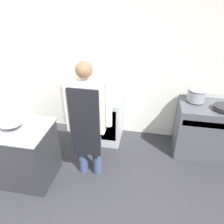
% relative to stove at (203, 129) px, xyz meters
% --- Properties ---
extents(wall_back, '(8.00, 0.05, 2.70)m').
position_rel_stove_xyz_m(wall_back, '(-1.55, 0.39, 0.90)').
color(wall_back, silver).
rests_on(wall_back, ground_plane).
extents(prep_counter, '(1.33, 0.71, 0.89)m').
position_rel_stove_xyz_m(prep_counter, '(-2.87, -1.10, -0.01)').
color(prep_counter, '#2D2D33').
rests_on(prep_counter, ground_plane).
extents(stove, '(0.87, 0.62, 0.92)m').
position_rel_stove_xyz_m(stove, '(0.00, 0.00, 0.00)').
color(stove, '#4C4F56').
rests_on(stove, ground_plane).
extents(fridge_unit, '(0.61, 0.57, 0.85)m').
position_rel_stove_xyz_m(fridge_unit, '(-1.70, 0.05, -0.03)').
color(fridge_unit, silver).
rests_on(fridge_unit, ground_plane).
extents(person_cook, '(0.69, 0.24, 1.77)m').
position_rel_stove_xyz_m(person_cook, '(-1.73, -0.84, 0.56)').
color(person_cook, '#38476B').
rests_on(person_cook, ground_plane).
extents(mixing_bowl, '(0.29, 0.29, 0.09)m').
position_rel_stove_xyz_m(mixing_bowl, '(-2.68, -1.12, 0.48)').
color(mixing_bowl, gray).
rests_on(mixing_bowl, prep_counter).
extents(stock_pot, '(0.28, 0.28, 0.21)m').
position_rel_stove_xyz_m(stock_pot, '(-0.20, 0.11, 0.58)').
color(stock_pot, gray).
rests_on(stock_pot, stove).
extents(saute_pan, '(0.28, 0.28, 0.06)m').
position_rel_stove_xyz_m(saute_pan, '(0.17, -0.11, 0.50)').
color(saute_pan, '#262628').
rests_on(saute_pan, stove).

